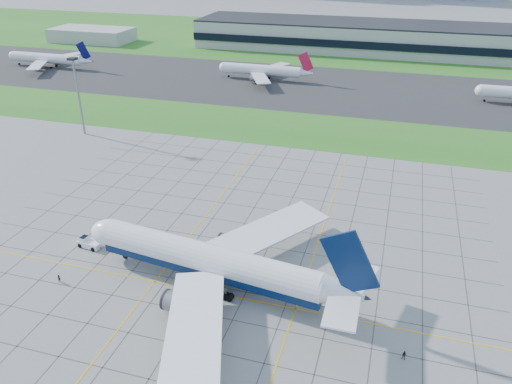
# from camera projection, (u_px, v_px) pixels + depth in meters

# --- Properties ---
(ground) EXTENTS (1400.00, 1400.00, 0.00)m
(ground) POSITION_uv_depth(u_px,v_px,m) (207.00, 285.00, 96.28)
(ground) COLOR gray
(ground) RESTS_ON ground
(grass_median) EXTENTS (700.00, 35.00, 0.04)m
(grass_median) POSITION_uv_depth(u_px,v_px,m) (302.00, 129.00, 172.91)
(grass_median) COLOR #286A1E
(grass_median) RESTS_ON ground
(asphalt_taxiway) EXTENTS (700.00, 75.00, 0.04)m
(asphalt_taxiway) POSITION_uv_depth(u_px,v_px,m) (328.00, 88.00, 219.74)
(asphalt_taxiway) COLOR #383838
(asphalt_taxiway) RESTS_ON ground
(grass_far) EXTENTS (700.00, 145.00, 0.04)m
(grass_far) POSITION_uv_depth(u_px,v_px,m) (356.00, 42.00, 313.41)
(grass_far) COLOR #286A1E
(grass_far) RESTS_ON ground
(apron_markings) EXTENTS (120.00, 130.00, 0.03)m
(apron_markings) POSITION_uv_depth(u_px,v_px,m) (228.00, 254.00, 105.61)
(apron_markings) COLOR #474744
(apron_markings) RESTS_ON ground
(terminal) EXTENTS (260.00, 43.00, 15.80)m
(terminal) POSITION_uv_depth(u_px,v_px,m) (424.00, 40.00, 278.30)
(terminal) COLOR #B7B7B2
(terminal) RESTS_ON ground
(service_block) EXTENTS (50.00, 25.00, 8.00)m
(service_block) POSITION_uv_depth(u_px,v_px,m) (92.00, 35.00, 313.63)
(service_block) COLOR #B7B7B2
(service_block) RESTS_ON ground
(light_mast) EXTENTS (2.50, 2.50, 25.60)m
(light_mast) POSITION_uv_depth(u_px,v_px,m) (77.00, 87.00, 161.86)
(light_mast) COLOR gray
(light_mast) RESTS_ON ground
(airliner) EXTENTS (59.09, 59.52, 18.64)m
(airliner) POSITION_uv_depth(u_px,v_px,m) (211.00, 261.00, 94.41)
(airliner) COLOR white
(airliner) RESTS_ON ground
(pushback_tug) EXTENTS (7.89, 3.30, 2.17)m
(pushback_tug) POSITION_uv_depth(u_px,v_px,m) (89.00, 243.00, 107.68)
(pushback_tug) COLOR white
(pushback_tug) RESTS_ON ground
(crew_near) EXTENTS (0.52, 0.68, 1.68)m
(crew_near) POSITION_uv_depth(u_px,v_px,m) (59.00, 278.00, 96.70)
(crew_near) COLOR black
(crew_near) RESTS_ON ground
(crew_far) EXTENTS (0.89, 0.74, 1.64)m
(crew_far) POSITION_uv_depth(u_px,v_px,m) (404.00, 356.00, 78.99)
(crew_far) COLOR black
(crew_far) RESTS_ON ground
(distant_jet_0) EXTENTS (45.80, 42.66, 14.08)m
(distant_jet_0) POSITION_uv_depth(u_px,v_px,m) (48.00, 58.00, 251.82)
(distant_jet_0) COLOR white
(distant_jet_0) RESTS_ON ground
(distant_jet_1) EXTENTS (42.54, 42.66, 14.08)m
(distant_jet_1) POSITION_uv_depth(u_px,v_px,m) (263.00, 70.00, 230.04)
(distant_jet_1) COLOR white
(distant_jet_1) RESTS_ON ground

